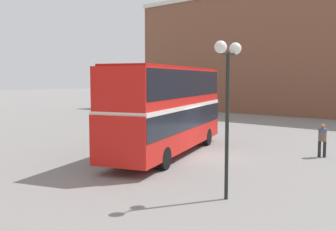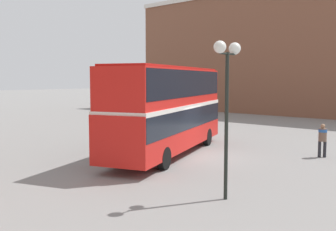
{
  "view_description": "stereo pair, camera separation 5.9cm",
  "coord_description": "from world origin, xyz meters",
  "px_view_note": "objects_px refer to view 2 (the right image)",
  "views": [
    {
      "loc": [
        -15.78,
        -11.5,
        3.91
      ],
      "look_at": [
        -0.8,
        1.87,
        2.03
      ],
      "focal_mm": 42.0,
      "sensor_mm": 36.0,
      "label": 1
    },
    {
      "loc": [
        -15.74,
        -11.54,
        3.91
      ],
      "look_at": [
        -0.8,
        1.87,
        2.03
      ],
      "focal_mm": 42.0,
      "sensor_mm": 36.0,
      "label": 2
    }
  ],
  "objects_px": {
    "double_decker_bus": "(168,105)",
    "parked_car_kerb_near": "(143,109)",
    "street_lamp_twin_globe": "(227,76)",
    "pedestrian_foreground": "(323,137)"
  },
  "relations": [
    {
      "from": "double_decker_bus",
      "to": "parked_car_kerb_near",
      "type": "xyz_separation_m",
      "value": [
        13.5,
        15.63,
        -1.75
      ]
    },
    {
      "from": "double_decker_bus",
      "to": "street_lamp_twin_globe",
      "type": "bearing_deg",
      "value": -144.43
    },
    {
      "from": "double_decker_bus",
      "to": "street_lamp_twin_globe",
      "type": "relative_size",
      "value": 2.17
    },
    {
      "from": "pedestrian_foreground",
      "to": "street_lamp_twin_globe",
      "type": "bearing_deg",
      "value": -36.36
    },
    {
      "from": "pedestrian_foreground",
      "to": "parked_car_kerb_near",
      "type": "xyz_separation_m",
      "value": [
        8.94,
        21.87,
        -0.2
      ]
    },
    {
      "from": "parked_car_kerb_near",
      "to": "street_lamp_twin_globe",
      "type": "height_order",
      "value": "street_lamp_twin_globe"
    },
    {
      "from": "pedestrian_foreground",
      "to": "parked_car_kerb_near",
      "type": "height_order",
      "value": "pedestrian_foreground"
    },
    {
      "from": "street_lamp_twin_globe",
      "to": "double_decker_bus",
      "type": "bearing_deg",
      "value": 55.73
    },
    {
      "from": "double_decker_bus",
      "to": "pedestrian_foreground",
      "type": "distance_m",
      "value": 7.88
    },
    {
      "from": "parked_car_kerb_near",
      "to": "street_lamp_twin_globe",
      "type": "bearing_deg",
      "value": -127.65
    }
  ]
}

